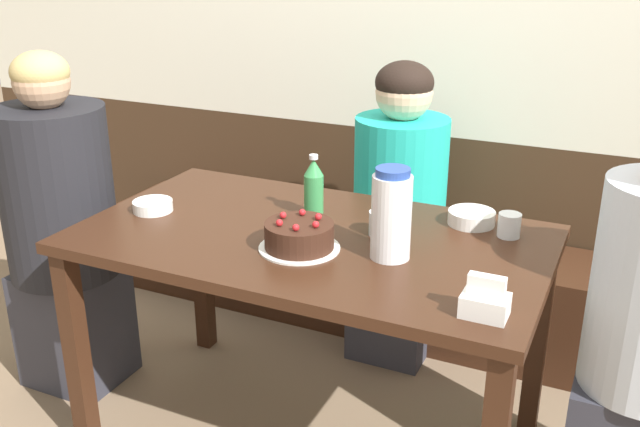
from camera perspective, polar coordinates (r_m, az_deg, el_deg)
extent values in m
cube|color=#3D2819|center=(3.19, 7.48, -0.66)|extent=(4.80, 0.04, 0.82)
cube|color=#381E11|center=(3.08, 6.04, -5.44)|extent=(2.65, 0.38, 0.42)
cube|color=#381E11|center=(2.16, -0.73, -2.07)|extent=(1.41, 0.81, 0.03)
cube|color=#381E11|center=(2.43, -18.87, -10.55)|extent=(0.06, 0.06, 0.72)
cube|color=#381E11|center=(2.90, -9.41, -4.20)|extent=(0.06, 0.06, 0.72)
cube|color=#381E11|center=(2.48, 17.03, -9.57)|extent=(0.06, 0.06, 0.72)
cylinder|color=white|center=(2.05, -1.66, -2.76)|extent=(0.24, 0.24, 0.01)
cylinder|color=#381E14|center=(2.04, -1.67, -1.73)|extent=(0.20, 0.20, 0.07)
sphere|color=red|center=(1.99, -0.35, -0.88)|extent=(0.02, 0.02, 0.02)
sphere|color=red|center=(2.04, -0.14, -0.26)|extent=(0.02, 0.02, 0.02)
sphere|color=red|center=(2.08, -1.44, 0.10)|extent=(0.02, 0.02, 0.02)
sphere|color=red|center=(2.06, -2.98, -0.13)|extent=(0.02, 0.02, 0.02)
sphere|color=red|center=(2.00, -3.27, -0.74)|extent=(0.02, 0.02, 0.02)
sphere|color=red|center=(1.97, -1.95, -1.13)|extent=(0.02, 0.02, 0.02)
cylinder|color=white|center=(1.97, 5.72, -0.31)|extent=(0.11, 0.11, 0.24)
cylinder|color=#28479E|center=(1.92, 5.86, 3.31)|extent=(0.10, 0.10, 0.02)
cylinder|color=#388E4C|center=(2.27, -0.51, 1.41)|extent=(0.06, 0.06, 0.14)
cone|color=#388E4C|center=(2.24, -0.51, 3.72)|extent=(0.06, 0.06, 0.05)
cylinder|color=silver|center=(2.23, -0.52, 4.55)|extent=(0.03, 0.03, 0.01)
cube|color=white|center=(1.74, 13.05, -7.18)|extent=(0.11, 0.08, 0.05)
cube|color=white|center=(1.71, 13.19, -5.63)|extent=(0.09, 0.03, 0.05)
cylinder|color=white|center=(2.27, 12.02, -0.32)|extent=(0.15, 0.15, 0.04)
cylinder|color=white|center=(2.39, -13.23, 0.60)|extent=(0.13, 0.13, 0.04)
cylinder|color=silver|center=(2.14, 4.94, -0.80)|extent=(0.08, 0.08, 0.07)
cylinder|color=silver|center=(2.20, 14.90, -0.91)|extent=(0.07, 0.07, 0.07)
cube|color=#33333D|center=(2.92, 6.04, -6.76)|extent=(0.30, 0.34, 0.45)
cylinder|color=#1EB2A3|center=(2.73, 6.43, 2.28)|extent=(0.35, 0.35, 0.52)
sphere|color=beige|center=(2.64, 6.75, 9.58)|extent=(0.21, 0.21, 0.21)
ellipsoid|color=black|center=(2.63, 6.78, 10.37)|extent=(0.21, 0.21, 0.16)
cube|color=#33333D|center=(2.87, -18.97, -8.42)|extent=(0.34, 0.30, 0.45)
cylinder|color=black|center=(2.66, -20.31, 1.58)|extent=(0.39, 0.39, 0.61)
sphere|color=tan|center=(2.57, -21.41, 9.78)|extent=(0.19, 0.19, 0.19)
ellipsoid|color=tan|center=(2.56, -21.50, 10.50)|extent=(0.19, 0.19, 0.14)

